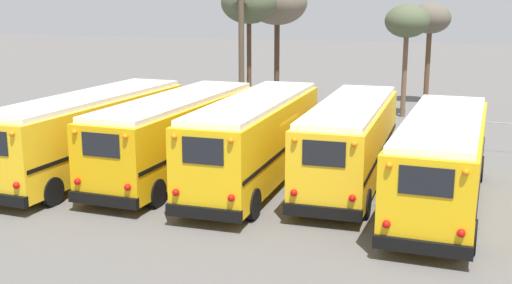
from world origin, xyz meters
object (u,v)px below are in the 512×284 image
object	(u,v)px
bare_tree_0	(430,20)
bare_tree_2	(407,23)
school_bus_3	(350,140)
bare_tree_1	(277,3)
school_bus_1	(177,133)
school_bus_0	(91,131)
school_bus_4	(441,159)
bare_tree_3	(249,4)
utility_pole	(241,47)
school_bus_2	(256,138)

from	to	relation	value
bare_tree_0	bare_tree_2	world-z (taller)	bare_tree_0
school_bus_3	bare_tree_1	world-z (taller)	bare_tree_1
school_bus_1	school_bus_0	bearing A→B (deg)	-166.53
school_bus_1	bare_tree_2	size ratio (longest dim) A/B	1.63
school_bus_0	bare_tree_2	size ratio (longest dim) A/B	1.68
school_bus_4	bare_tree_3	size ratio (longest dim) A/B	1.34
bare_tree_1	bare_tree_2	distance (m)	9.23
school_bus_3	bare_tree_2	world-z (taller)	bare_tree_2
bare_tree_2	school_bus_4	bearing A→B (deg)	-80.37
bare_tree_0	bare_tree_3	distance (m)	11.79
utility_pole	bare_tree_3	bearing A→B (deg)	95.21
bare_tree_1	bare_tree_3	size ratio (longest dim) A/B	1.03
school_bus_2	bare_tree_2	world-z (taller)	bare_tree_2
school_bus_1	bare_tree_0	bearing A→B (deg)	68.65
bare_tree_2	school_bus_0	bearing A→B (deg)	-122.61
school_bus_1	bare_tree_3	bearing A→B (deg)	98.00
school_bus_0	bare_tree_2	bearing A→B (deg)	57.39
school_bus_4	utility_pole	world-z (taller)	utility_pole
school_bus_2	school_bus_3	size ratio (longest dim) A/B	1.04
school_bus_1	school_bus_4	bearing A→B (deg)	-5.46
school_bus_4	bare_tree_1	distance (m)	23.22
school_bus_1	school_bus_4	distance (m)	9.97
bare_tree_3	school_bus_4	bearing A→B (deg)	-52.72
bare_tree_2	utility_pole	bearing A→B (deg)	-164.17
school_bus_4	bare_tree_2	size ratio (longest dim) A/B	1.61
bare_tree_0	bare_tree_1	size ratio (longest dim) A/B	0.81
school_bus_4	bare_tree_2	xyz separation A→B (m)	(-2.79, 16.46, 3.75)
school_bus_0	utility_pole	xyz separation A→B (m)	(1.40, 13.74, 2.32)
bare_tree_0	bare_tree_1	xyz separation A→B (m)	(-9.56, -1.98, 1.05)
bare_tree_3	school_bus_3	bearing A→B (deg)	-58.21
school_bus_2	utility_pole	xyz separation A→B (m)	(-5.22, 13.22, 2.27)
school_bus_1	utility_pole	size ratio (longest dim) A/B	1.34
school_bus_3	bare_tree_2	distance (m)	15.20
school_bus_3	bare_tree_0	bearing A→B (deg)	85.76
school_bus_3	bare_tree_0	distance (m)	20.31
school_bus_1	bare_tree_3	xyz separation A→B (m)	(-2.08, 14.82, 4.78)
school_bus_0	school_bus_3	world-z (taller)	school_bus_0
utility_pole	bare_tree_0	bearing A→B (deg)	37.76
school_bus_2	utility_pole	distance (m)	14.39
school_bus_3	bare_tree_1	distance (m)	20.23
school_bus_4	bare_tree_0	size ratio (longest dim) A/B	1.60
school_bus_0	school_bus_4	distance (m)	13.23
bare_tree_3	bare_tree_2	bearing A→B (deg)	4.31
school_bus_1	bare_tree_3	distance (m)	15.71
school_bus_2	school_bus_3	xyz separation A→B (m)	(3.31, 1.05, -0.08)
school_bus_2	bare_tree_1	xyz separation A→B (m)	(-4.78, 18.98, 4.70)
school_bus_1	bare_tree_0	size ratio (longest dim) A/B	1.61
school_bus_1	bare_tree_0	distance (m)	22.53
school_bus_2	bare_tree_0	world-z (taller)	bare_tree_0
school_bus_4	bare_tree_3	bearing A→B (deg)	127.28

